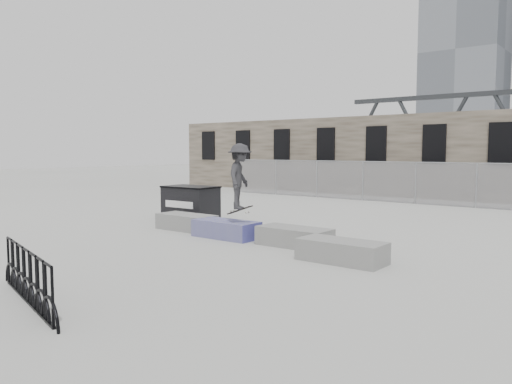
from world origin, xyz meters
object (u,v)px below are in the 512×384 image
(planter_offset, at_px, (342,250))
(dumpster, at_px, (191,204))
(planter_center_left, at_px, (226,228))
(planter_far_left, at_px, (186,221))
(bike_rack, at_px, (27,277))
(planter_center_right, at_px, (294,236))
(skateboarder, at_px, (240,176))

(planter_offset, distance_m, dumpster, 7.92)
(planter_center_left, bearing_deg, planter_far_left, 171.47)
(dumpster, height_order, bike_rack, dumpster)
(planter_far_left, height_order, planter_center_right, same)
(planter_center_left, height_order, dumpster, dumpster)
(planter_offset, xyz_separation_m, skateboarder, (-3.69, 0.75, 1.55))
(planter_center_left, relative_size, planter_center_right, 1.00)
(planter_center_left, xyz_separation_m, bike_rack, (1.58, -6.77, 0.16))
(planter_far_left, xyz_separation_m, bike_rack, (3.55, -7.06, 0.16))
(skateboarder, bearing_deg, planter_far_left, 58.20)
(planter_far_left, height_order, planter_center_left, same)
(planter_center_left, xyz_separation_m, dumpster, (-3.28, 1.76, 0.37))
(planter_offset, relative_size, bike_rack, 0.57)
(bike_rack, bearing_deg, planter_far_left, 116.71)
(bike_rack, bearing_deg, skateboarder, 98.79)
(planter_center_right, height_order, skateboarder, skateboarder)
(planter_far_left, bearing_deg, dumpster, 131.79)
(planter_center_right, relative_size, skateboarder, 0.98)
(planter_center_right, distance_m, bike_rack, 6.96)
(planter_far_left, relative_size, planter_center_left, 1.00)
(planter_far_left, height_order, bike_rack, bike_rack)
(planter_offset, bearing_deg, dumpster, 161.45)
(planter_center_left, distance_m, dumpster, 3.74)
(planter_center_right, distance_m, skateboarder, 2.35)
(planter_far_left, distance_m, dumpster, 1.99)
(dumpster, height_order, skateboarder, skateboarder)
(bike_rack, distance_m, skateboarder, 6.98)
(planter_center_left, bearing_deg, bike_rack, -76.87)
(planter_center_left, height_order, planter_center_right, same)
(planter_center_left, bearing_deg, planter_offset, -10.22)
(planter_far_left, height_order, dumpster, dumpster)
(planter_far_left, bearing_deg, planter_center_right, -1.91)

